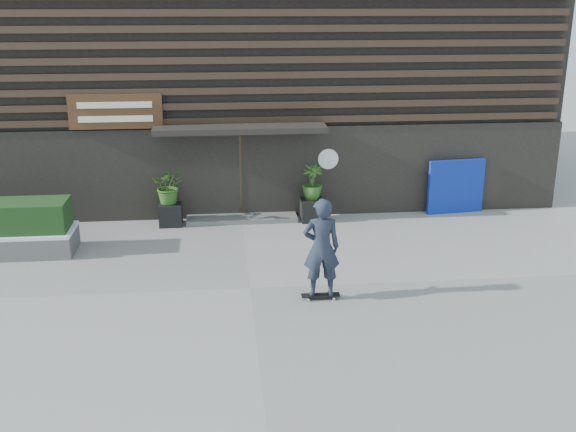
{
  "coord_description": "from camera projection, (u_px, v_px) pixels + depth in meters",
  "views": [
    {
      "loc": [
        -0.54,
        -13.28,
        5.85
      ],
      "look_at": [
        0.95,
        1.45,
        1.1
      ],
      "focal_mm": 42.87,
      "sensor_mm": 36.0,
      "label": 1
    }
  ],
  "objects": [
    {
      "name": "planter_pot_left",
      "position": [
        171.0,
        214.0,
        18.32
      ],
      "size": [
        0.6,
        0.6,
        0.6
      ],
      "primitive_type": "cube",
      "color": "black",
      "rests_on": "ground"
    },
    {
      "name": "blue_tarp",
      "position": [
        456.0,
        187.0,
        19.22
      ],
      "size": [
        1.63,
        0.29,
        1.53
      ],
      "primitive_type": "cube",
      "rotation": [
        0.0,
        0.0,
        0.11
      ],
      "color": "#0B2198",
      "rests_on": "ground"
    },
    {
      "name": "planter_pot_right",
      "position": [
        312.0,
        210.0,
        18.68
      ],
      "size": [
        0.6,
        0.6,
        0.6
      ],
      "primitive_type": "cube",
      "color": "black",
      "rests_on": "ground"
    },
    {
      "name": "ground",
      "position": [
        250.0,
        288.0,
        14.43
      ],
      "size": [
        80.0,
        80.0,
        0.0
      ],
      "primitive_type": "plane",
      "color": "gray",
      "rests_on": "ground"
    },
    {
      "name": "raised_bed",
      "position": [
        0.0,
        244.0,
        16.27
      ],
      "size": [
        3.5,
        1.2,
        0.5
      ],
      "primitive_type": "cube",
      "color": "#4D4E4B",
      "rests_on": "ground"
    },
    {
      "name": "skateboarder",
      "position": [
        321.0,
        248.0,
        13.58
      ],
      "size": [
        0.78,
        0.49,
        2.12
      ],
      "color": "black",
      "rests_on": "ground"
    },
    {
      "name": "bamboo_left",
      "position": [
        169.0,
        186.0,
        18.08
      ],
      "size": [
        0.86,
        0.75,
        0.96
      ],
      "primitive_type": "imported",
      "color": "#2D591E",
      "rests_on": "planter_pot_left"
    },
    {
      "name": "bamboo_right",
      "position": [
        312.0,
        182.0,
        18.45
      ],
      "size": [
        0.54,
        0.54,
        0.96
      ],
      "primitive_type": "imported",
      "color": "#2D591E",
      "rests_on": "planter_pot_right"
    },
    {
      "name": "building",
      "position": [
        234.0,
        55.0,
        22.64
      ],
      "size": [
        18.0,
        11.0,
        8.0
      ],
      "color": "black",
      "rests_on": "ground"
    },
    {
      "name": "entrance_step",
      "position": [
        242.0,
        218.0,
        18.77
      ],
      "size": [
        3.0,
        0.8,
        0.12
      ],
      "primitive_type": "cube",
      "color": "#535451",
      "rests_on": "ground"
    }
  ]
}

